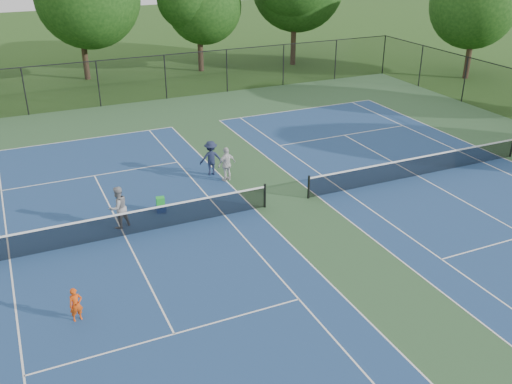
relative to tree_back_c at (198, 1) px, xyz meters
name	(u,v)px	position (x,y,z in m)	size (l,w,h in m)	color
ground	(287,203)	(-5.00, -25.00, -5.48)	(140.00, 140.00, 0.00)	#234716
court_pad	(287,203)	(-5.00, -25.00, -5.48)	(36.00, 36.00, 0.01)	#325A35
tennis_court_left	(124,234)	(-12.00, -25.00, -5.38)	(12.00, 23.83, 1.07)	navy
tennis_court_right	(418,174)	(2.00, -25.00, -5.38)	(12.00, 23.83, 1.07)	navy
perimeter_fence	(288,168)	(-5.00, -25.00, -3.88)	(36.08, 36.08, 3.02)	black
tree_back_c	(198,1)	(0.00, 0.00, 0.00)	(6.00, 6.00, 8.40)	#2D2116
tree_side_e	(477,1)	(18.00, -11.00, 0.33)	(6.60, 6.60, 8.87)	#2D2116
child_player	(76,305)	(-14.43, -29.54, -4.93)	(0.40, 0.26, 1.10)	#DE470E
instructor	(118,207)	(-11.98, -24.20, -4.62)	(0.84, 0.65, 1.72)	gray
bystander_a	(227,164)	(-6.45, -21.73, -4.66)	(0.96, 0.40, 1.64)	silver
bystander_b	(211,158)	(-6.86, -20.75, -4.64)	(1.09, 0.63, 1.68)	#1C233E
ball_crate	(161,209)	(-10.16, -23.60, -5.34)	(0.38, 0.32, 0.28)	navy
ball_hopper	(160,202)	(-10.16, -23.60, -5.01)	(0.34, 0.28, 0.38)	green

